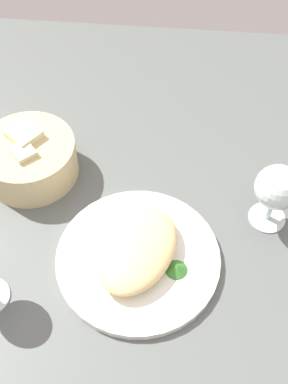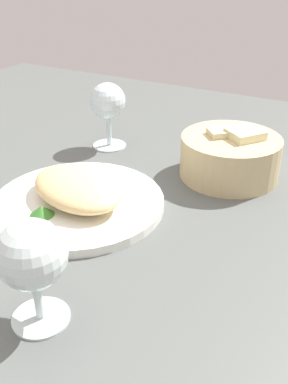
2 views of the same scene
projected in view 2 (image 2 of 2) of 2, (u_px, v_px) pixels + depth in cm
name	position (u px, v px, depth cm)	size (l,w,h in cm)	color
ground_plane	(56.00, 205.00, 72.57)	(140.00, 140.00, 2.00)	#555A57
plate	(77.00, 204.00, 69.42)	(26.90, 26.90, 1.40)	white
omelette	(75.00, 189.00, 68.09)	(17.06, 11.30, 4.04)	#F1CA86
lettuce_garnish	(42.00, 211.00, 64.98)	(3.65, 3.65, 1.51)	#3D832F
bread_basket	(230.00, 156.00, 77.70)	(17.31, 17.31, 8.79)	#C8B482
wine_glass_near	(32.00, 259.00, 45.07)	(7.52, 7.52, 12.62)	silver
wine_glass_far	(108.00, 105.00, 86.83)	(7.03, 7.03, 13.09)	silver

